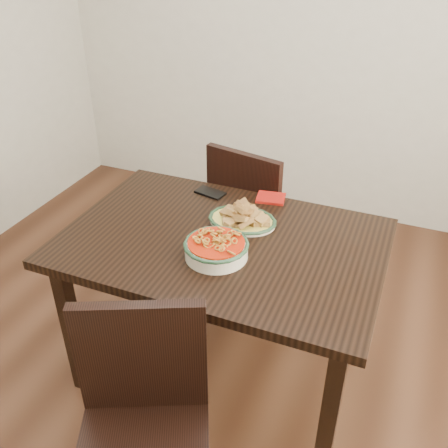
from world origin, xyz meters
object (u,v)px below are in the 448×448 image
at_px(chair_far, 253,213).
at_px(fish_plate, 242,214).
at_px(dining_table, 222,257).
at_px(noodle_bowl, 216,247).
at_px(chair_near, 143,419).
at_px(smartphone, 210,193).

bearing_deg(chair_far, fish_plate, 115.29).
bearing_deg(dining_table, fish_plate, 78.23).
relative_size(fish_plate, noodle_bowl, 1.14).
distance_m(dining_table, chair_near, 0.73).
distance_m(chair_near, noodle_bowl, 0.66).
bearing_deg(dining_table, noodle_bowl, -77.96).
xyz_separation_m(chair_near, fish_plate, (0.01, 0.86, 0.30)).
bearing_deg(fish_plate, noodle_bowl, -91.21).
distance_m(chair_far, smartphone, 0.42).
distance_m(chair_near, fish_plate, 0.91).
relative_size(chair_near, fish_plate, 3.07).
bearing_deg(fish_plate, chair_near, -90.61).
bearing_deg(smartphone, dining_table, -46.88).
relative_size(chair_far, fish_plate, 3.07).
bearing_deg(noodle_bowl, chair_near, -90.34).
bearing_deg(fish_plate, dining_table, -101.77).
xyz_separation_m(chair_far, chair_near, (0.11, -1.35, 0.00)).
bearing_deg(chair_far, smartphone, 81.57).
xyz_separation_m(chair_far, smartphone, (-0.11, -0.31, 0.26)).
distance_m(dining_table, noodle_bowl, 0.18).
height_order(chair_far, fish_plate, chair_far).
height_order(chair_near, fish_plate, chair_near).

